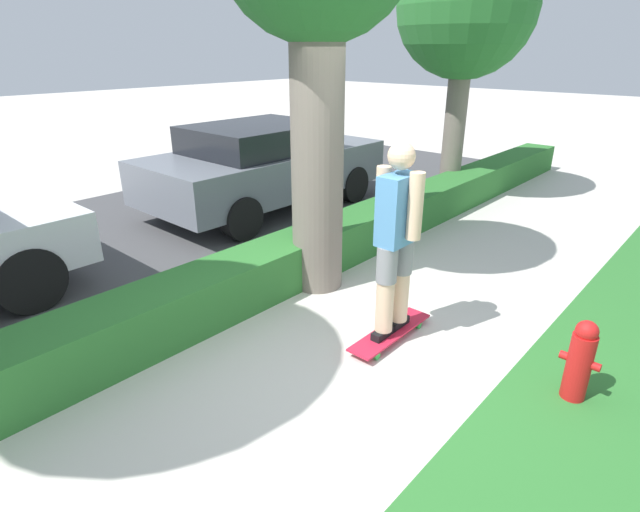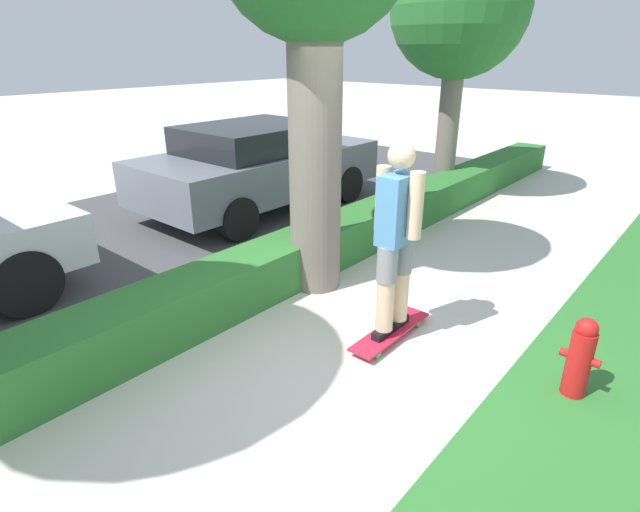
# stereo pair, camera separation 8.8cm
# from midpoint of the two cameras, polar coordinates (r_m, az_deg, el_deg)

# --- Properties ---
(ground_plane) EXTENTS (60.00, 60.00, 0.00)m
(ground_plane) POSITION_cam_midpoint_polar(r_m,az_deg,el_deg) (4.32, 3.63, -12.55)
(ground_plane) COLOR beige
(street_asphalt) EXTENTS (17.38, 5.00, 0.01)m
(street_asphalt) POSITION_cam_midpoint_polar(r_m,az_deg,el_deg) (7.33, -23.59, 0.91)
(street_asphalt) COLOR #474749
(street_asphalt) RESTS_ON ground_plane
(hedge_row) EXTENTS (17.38, 0.60, 0.51)m
(hedge_row) POSITION_cam_midpoint_polar(r_m,az_deg,el_deg) (5.16, -10.64, -3.35)
(hedge_row) COLOR #2D702D
(hedge_row) RESTS_ON ground_plane
(skateboard) EXTENTS (1.01, 0.24, 0.09)m
(skateboard) POSITION_cam_midpoint_polar(r_m,az_deg,el_deg) (4.69, 7.52, -8.56)
(skateboard) COLOR red
(skateboard) RESTS_ON ground_plane
(skater_person) EXTENTS (0.50, 0.44, 1.72)m
(skater_person) POSITION_cam_midpoint_polar(r_m,az_deg,el_deg) (4.28, 8.16, 2.20)
(skater_person) COLOR black
(skater_person) RESTS_ON skateboard
(tree_far) EXTENTS (2.19, 2.19, 4.18)m
(tree_far) POSITION_cam_midpoint_polar(r_m,az_deg,el_deg) (9.01, 15.34, 25.46)
(tree_far) COLOR #70665B
(tree_far) RESTS_ON ground_plane
(parked_car_middle) EXTENTS (4.03, 1.93, 1.38)m
(parked_car_middle) POSITION_cam_midpoint_polar(r_m,az_deg,el_deg) (8.28, -7.38, 10.31)
(parked_car_middle) COLOR slate
(parked_car_middle) RESTS_ON ground_plane
(fire_hydrant) EXTENTS (0.18, 0.29, 0.67)m
(fire_hydrant) POSITION_cam_midpoint_polar(r_m,az_deg,el_deg) (4.29, 27.05, -10.28)
(fire_hydrant) COLOR red
(fire_hydrant) RESTS_ON ground_plane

